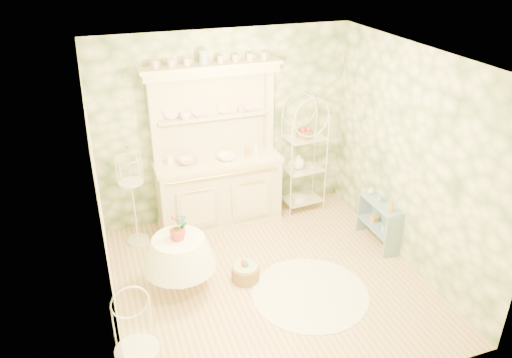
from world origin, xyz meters
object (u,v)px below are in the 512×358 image
object	(u,v)px
round_table	(180,262)
cafe_chair	(137,351)
birdcage_stand	(132,192)
side_shelf	(379,224)
bakers_rack	(304,158)
floor_basket	(246,271)
kitchen_dresser	(217,150)

from	to	relation	value
round_table	cafe_chair	size ratio (longest dim) A/B	0.92
cafe_chair	birdcage_stand	bearing A→B (deg)	78.91
round_table	side_shelf	bearing A→B (deg)	2.37
cafe_chair	bakers_rack	bearing A→B (deg)	38.45
bakers_rack	side_shelf	size ratio (longest dim) A/B	2.50
round_table	cafe_chair	world-z (taller)	cafe_chair
side_shelf	bakers_rack	bearing A→B (deg)	114.85
side_shelf	birdcage_stand	size ratio (longest dim) A/B	0.44
bakers_rack	floor_basket	world-z (taller)	bakers_rack
kitchen_dresser	cafe_chair	xyz separation A→B (m)	(-1.48, -2.58, -0.71)
kitchen_dresser	cafe_chair	bearing A→B (deg)	-119.83
side_shelf	birdcage_stand	bearing A→B (deg)	159.73
round_table	floor_basket	distance (m)	0.82
side_shelf	floor_basket	xyz separation A→B (m)	(-1.95, -0.18, -0.16)
side_shelf	round_table	bearing A→B (deg)	-178.29
side_shelf	floor_basket	bearing A→B (deg)	-175.38
kitchen_dresser	floor_basket	bearing A→B (deg)	-92.68
kitchen_dresser	floor_basket	size ratio (longest dim) A/B	6.02
kitchen_dresser	floor_basket	xyz separation A→B (m)	(-0.07, -1.39, -1.02)
bakers_rack	side_shelf	distance (m)	1.46
round_table	floor_basket	bearing A→B (deg)	-4.97
bakers_rack	floor_basket	xyz separation A→B (m)	(-1.36, -1.40, -0.71)
floor_basket	bakers_rack	bearing A→B (deg)	45.73
kitchen_dresser	birdcage_stand	size ratio (longest dim) A/B	1.50
kitchen_dresser	side_shelf	world-z (taller)	kitchen_dresser
floor_basket	birdcage_stand	bearing A→B (deg)	131.55
birdcage_stand	side_shelf	bearing A→B (deg)	-19.60
bakers_rack	cafe_chair	distance (m)	3.82
kitchen_dresser	birdcage_stand	world-z (taller)	kitchen_dresser
kitchen_dresser	side_shelf	size ratio (longest dim) A/B	3.43
side_shelf	cafe_chair	bearing A→B (deg)	-158.53
kitchen_dresser	birdcage_stand	bearing A→B (deg)	-174.28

